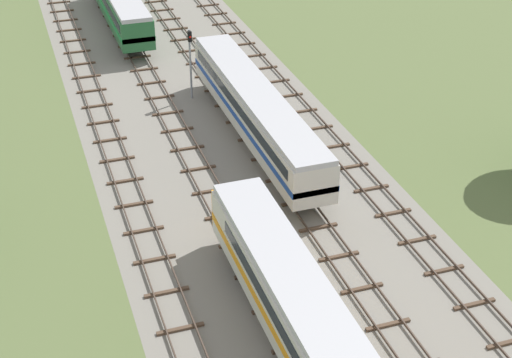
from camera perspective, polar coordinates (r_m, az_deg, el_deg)
ground_plane at (r=52.75m, az=-1.83°, el=1.38°), size 480.00×480.00×0.00m
ballast_bed at (r=52.74m, az=-1.83°, el=1.38°), size 18.78×176.00×0.01m
track_far_left at (r=52.21m, az=-9.93°, el=0.73°), size 2.40×126.00×0.29m
track_left at (r=52.97m, az=-4.70°, el=1.59°), size 2.40×126.00×0.29m
track_centre_left at (r=54.17m, az=0.35°, el=2.40°), size 2.40×126.00×0.29m
track_centre at (r=55.79m, az=5.15°, el=3.16°), size 2.40×126.00×0.29m
diesel_railcar_left_near at (r=35.63m, az=3.49°, el=-10.10°), size 2.96×20.50×3.80m
passenger_coach_centre_left_mid at (r=53.93m, az=-0.00°, el=5.22°), size 2.96×22.00×3.80m
diesel_railcar_left_midfar at (r=77.39m, az=-10.13°, el=12.80°), size 2.96×20.50×3.80m
signal_post_nearest at (r=60.48m, az=-4.88°, el=9.06°), size 0.28×0.47×5.71m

